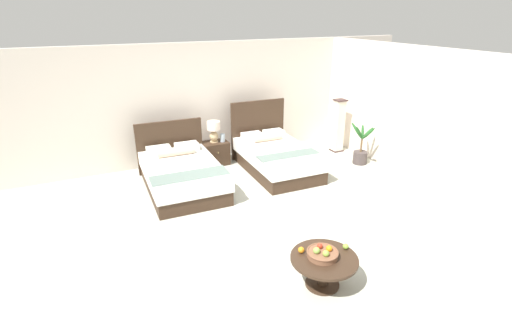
% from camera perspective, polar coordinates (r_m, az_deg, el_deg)
% --- Properties ---
extents(ground_plane, '(10.33, 10.02, 0.02)m').
position_cam_1_polar(ground_plane, '(6.30, 2.57, -7.68)').
color(ground_plane, '#B3B4A4').
extents(wall_back, '(10.33, 0.12, 2.56)m').
position_cam_1_polar(wall_back, '(8.61, -7.51, 9.75)').
color(wall_back, beige).
rests_on(wall_back, ground).
extents(wall_side_right, '(0.12, 5.62, 2.56)m').
position_cam_1_polar(wall_side_right, '(8.13, 22.91, 7.39)').
color(wall_side_right, silver).
rests_on(wall_side_right, ground).
extents(bed_near_window, '(1.42, 2.13, 1.08)m').
position_cam_1_polar(bed_near_window, '(7.35, -11.06, -0.87)').
color(bed_near_window, '#38261A').
rests_on(bed_near_window, ground).
extents(bed_near_corner, '(1.33, 2.11, 1.31)m').
position_cam_1_polar(bed_near_corner, '(8.04, 2.96, 1.75)').
color(bed_near_corner, '#38261A').
rests_on(bed_near_corner, ground).
extents(nightstand, '(0.58, 0.43, 0.51)m').
position_cam_1_polar(nightstand, '(8.42, -6.16, 2.23)').
color(nightstand, '#38261A').
rests_on(nightstand, ground).
extents(table_lamp, '(0.28, 0.28, 0.46)m').
position_cam_1_polar(table_lamp, '(8.27, -6.36, 5.74)').
color(table_lamp, tan).
rests_on(table_lamp, nightstand).
extents(vase, '(0.11, 0.11, 0.17)m').
position_cam_1_polar(vase, '(8.33, -5.05, 4.53)').
color(vase, '#A9BAC8').
rests_on(vase, nightstand).
extents(coffee_table, '(0.82, 0.82, 0.41)m').
position_cam_1_polar(coffee_table, '(4.84, 10.11, -14.02)').
color(coffee_table, '#38261A').
rests_on(coffee_table, ground).
extents(fruit_bowl, '(0.38, 0.38, 0.15)m').
position_cam_1_polar(fruit_bowl, '(4.76, 9.93, -12.47)').
color(fruit_bowl, brown).
rests_on(fruit_bowl, coffee_table).
extents(loose_apple, '(0.07, 0.07, 0.07)m').
position_cam_1_polar(loose_apple, '(4.96, 13.28, -11.36)').
color(loose_apple, '#88B43D').
rests_on(loose_apple, coffee_table).
extents(loose_orange, '(0.08, 0.08, 0.08)m').
position_cam_1_polar(loose_orange, '(4.80, 6.79, -12.09)').
color(loose_orange, orange).
rests_on(loose_orange, coffee_table).
extents(floor_lamp_corner, '(0.26, 0.26, 1.25)m').
position_cam_1_polar(floor_lamp_corner, '(9.28, 12.21, 6.19)').
color(floor_lamp_corner, '#3C2A28').
rests_on(floor_lamp_corner, ground).
extents(potted_palm, '(0.53, 0.59, 0.92)m').
position_cam_1_polar(potted_palm, '(8.71, 15.41, 2.36)').
color(potted_palm, '#443A39').
rests_on(potted_palm, ground).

